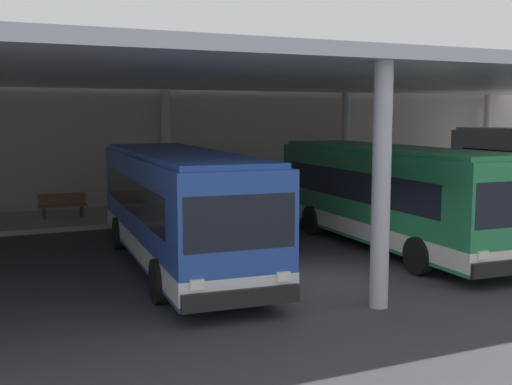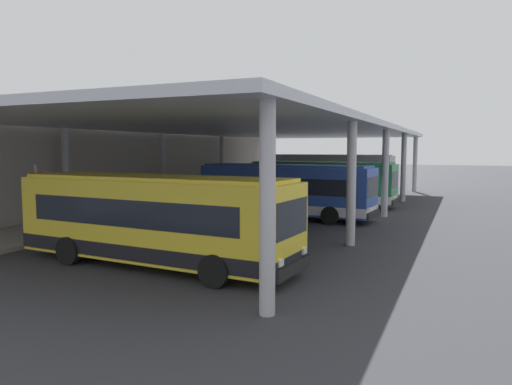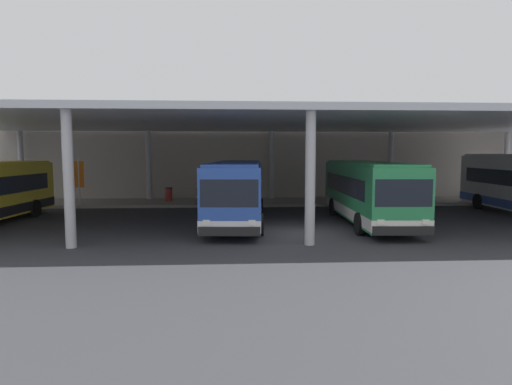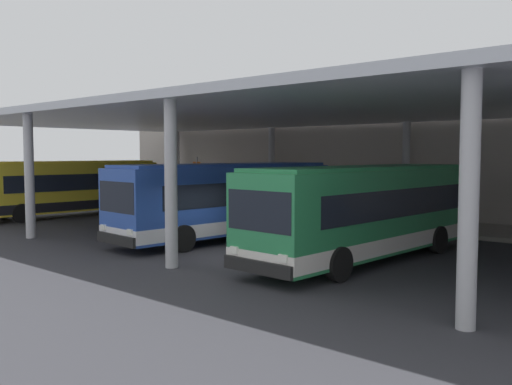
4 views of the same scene
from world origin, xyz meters
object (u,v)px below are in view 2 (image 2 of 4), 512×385
at_px(bus_nearest_bay, 154,219).
at_px(bench_waiting, 143,203).
at_px(trash_bin, 110,208).
at_px(bus_second_bay, 285,190).
at_px(bus_middle_bay, 321,183).
at_px(banner_sign, 37,195).
at_px(bus_far_bay, 331,173).

distance_m(bus_nearest_bay, bench_waiting, 14.11).
xyz_separation_m(bench_waiting, trash_bin, (-2.88, 0.10, 0.01)).
bearing_deg(bus_second_bay, bus_nearest_bay, 179.53).
bearing_deg(bench_waiting, bus_second_bay, -78.17).
relative_size(bus_middle_bay, bench_waiting, 5.90).
relative_size(bus_second_bay, trash_bin, 10.90).
height_order(bus_second_bay, trash_bin, bus_second_bay).
xyz_separation_m(bench_waiting, banner_sign, (-8.82, -0.88, 1.32)).
bearing_deg(bus_far_bay, bus_second_bay, -174.27).
relative_size(bus_second_bay, bench_waiting, 5.93).
distance_m(bus_second_bay, banner_sign, 13.42).
height_order(bus_nearest_bay, bus_middle_bay, same).
distance_m(bus_middle_bay, bench_waiting, 12.68).
relative_size(trash_bin, banner_sign, 0.31).
distance_m(bus_nearest_bay, bus_middle_bay, 19.57).
relative_size(bench_waiting, trash_bin, 1.84).
relative_size(bus_second_bay, banner_sign, 3.34).
distance_m(bus_nearest_bay, banner_sign, 8.27).
relative_size(bus_middle_bay, banner_sign, 3.32).
height_order(bus_middle_bay, banner_sign, banner_sign).
distance_m(bus_far_bay, banner_sign, 28.20).
height_order(bus_middle_bay, bus_far_bay, bus_far_bay).
bearing_deg(bus_nearest_bay, trash_bin, 48.08).
xyz_separation_m(bus_nearest_bay, bus_middle_bay, (19.56, -0.37, 0.00)).
distance_m(bench_waiting, trash_bin, 2.88).
bearing_deg(bus_middle_bay, bus_nearest_bay, 178.92).
distance_m(bus_middle_bay, bus_far_bay, 10.20).
xyz_separation_m(bus_nearest_bay, bench_waiting, (10.93, 8.86, -0.99)).
xyz_separation_m(bus_far_bay, trash_bin, (-21.52, 7.39, -1.16)).
bearing_deg(bus_second_bay, bus_middle_bay, -2.22).
bearing_deg(trash_bin, bus_second_bay, -62.34).
bearing_deg(bench_waiting, bus_middle_bay, -46.92).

